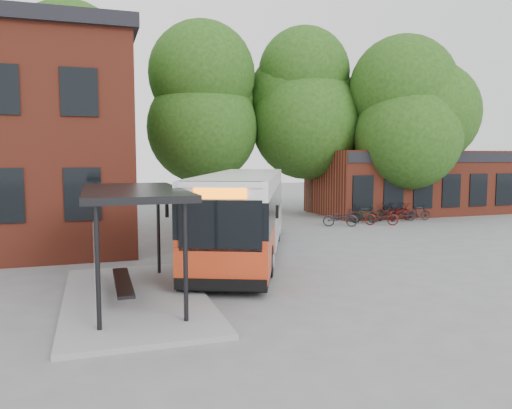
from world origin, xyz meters
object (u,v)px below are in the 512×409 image
object	(u,v)px
city_bus	(244,214)
bicycle_3	(364,214)
bus_shelter	(134,244)
bicycle_2	(382,217)
bicycle_4	(364,214)
bicycle_5	(387,211)
bicycle_6	(400,212)
bicycle_7	(418,212)
bicycle_0	(340,218)

from	to	relation	value
city_bus	bicycle_3	distance (m)	10.89
bus_shelter	city_bus	xyz separation A→B (m)	(4.36, 4.87, 0.07)
bicycle_2	bicycle_3	bearing A→B (deg)	46.26
bicycle_3	bicycle_4	xyz separation A→B (m)	(0.29, 0.50, -0.06)
bicycle_3	bicycle_5	bearing A→B (deg)	-54.77
bicycle_6	bicycle_7	xyz separation A→B (m)	(1.07, -0.20, -0.03)
city_bus	bicycle_6	world-z (taller)	city_bus
bus_shelter	bicycle_2	distance (m)	17.00
bus_shelter	bicycle_3	size ratio (longest dim) A/B	4.37
bicycle_2	bus_shelter	bearing A→B (deg)	150.78
bus_shelter	bicycle_4	distance (m)	17.86
bicycle_4	bicycle_6	xyz separation A→B (m)	(2.15, -0.28, 0.07)
bicycle_5	bicycle_7	size ratio (longest dim) A/B	1.14
bicycle_4	bicycle_3	bearing A→B (deg)	172.81
city_bus	bicycle_0	distance (m)	8.91
bicycle_2	bicycle_3	distance (m)	1.13
bicycle_3	bicycle_7	world-z (taller)	bicycle_3
bus_shelter	bicycle_5	xyz separation A→B (m)	(14.93, 11.77, -0.93)
bicycle_0	bicycle_4	bearing A→B (deg)	-38.19
bicycle_3	bicycle_4	distance (m)	0.58
city_bus	bicycle_4	xyz separation A→B (m)	(9.09, 6.83, -1.09)
bicycle_2	bicycle_6	distance (m)	2.38
bicycle_4	bicycle_7	xyz separation A→B (m)	(3.21, -0.48, 0.03)
bicycle_2	bicycle_3	size ratio (longest dim) A/B	1.11
bicycle_4	bicycle_2	bearing A→B (deg)	-152.02
bus_shelter	city_bus	distance (m)	6.54
bicycle_0	bicycle_7	bearing A→B (deg)	-60.32
bus_shelter	bicycle_4	xyz separation A→B (m)	(13.45, 11.70, -1.02)
bicycle_5	bus_shelter	bearing A→B (deg)	113.88
bicycle_5	bicycle_6	distance (m)	0.75
bicycle_0	bicycle_4	world-z (taller)	bicycle_0
bicycle_4	bicycle_7	size ratio (longest dim) A/B	1.06
bicycle_0	bicycle_4	size ratio (longest dim) A/B	1.11
bus_shelter	bicycle_5	size ratio (longest dim) A/B	4.01
bicycle_3	bicycle_6	size ratio (longest dim) A/B	0.85
bicycle_7	bicycle_3	bearing A→B (deg)	94.03
bus_shelter	bicycle_2	size ratio (longest dim) A/B	3.94
bicycle_0	bicycle_4	xyz separation A→B (m)	(2.18, 1.30, -0.05)
bicycle_2	bicycle_7	size ratio (longest dim) A/B	1.16
city_bus	bicycle_7	bearing A→B (deg)	49.77
bicycle_3	bicycle_5	distance (m)	1.86
bicycle_4	city_bus	bearing A→B (deg)	149.79
bicycle_3	bicycle_5	world-z (taller)	bicycle_5
bicycle_5	bicycle_2	bearing A→B (deg)	125.81
bicycle_3	bicycle_7	bearing A→B (deg)	-72.28
bicycle_0	bicycle_7	xyz separation A→B (m)	(5.40, 0.82, -0.01)
bicycle_4	bicycle_7	bearing A→B (deg)	-75.60
city_bus	bicycle_7	xyz separation A→B (m)	(12.30, 6.35, -1.06)
bicycle_4	bicycle_7	distance (m)	3.25
bicycle_0	city_bus	bearing A→B (deg)	149.69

